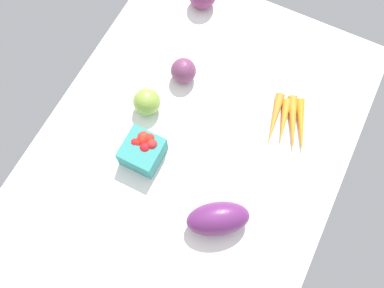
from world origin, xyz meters
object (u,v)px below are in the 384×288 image
(berry_basket, at_px, (143,150))
(red_onion_center, at_px, (183,71))
(carrot_bunch, at_px, (288,123))
(heirloom_tomato_green, at_px, (147,102))
(eggplant, at_px, (218,219))

(berry_basket, bearing_deg, red_onion_center, -176.99)
(carrot_bunch, relative_size, heirloom_tomato_green, 2.26)
(red_onion_center, relative_size, berry_basket, 0.74)
(carrot_bunch, height_order, heirloom_tomato_green, heirloom_tomato_green)
(red_onion_center, distance_m, carrot_bunch, 0.31)
(eggplant, height_order, berry_basket, eggplant)
(berry_basket, height_order, carrot_bunch, berry_basket)
(berry_basket, distance_m, carrot_bunch, 0.39)
(carrot_bunch, bearing_deg, berry_basket, -50.89)
(heirloom_tomato_green, bearing_deg, red_onion_center, 161.25)
(berry_basket, xyz_separation_m, heirloom_tomato_green, (-0.12, -0.06, -0.00))
(eggplant, xyz_separation_m, carrot_bunch, (-0.32, 0.06, -0.03))
(carrot_bunch, xyz_separation_m, heirloom_tomato_green, (0.12, -0.35, 0.02))
(berry_basket, xyz_separation_m, carrot_bunch, (-0.24, 0.30, -0.02))
(red_onion_center, height_order, berry_basket, berry_basket)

